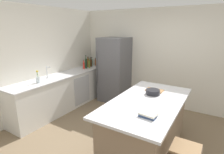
{
  "coord_description": "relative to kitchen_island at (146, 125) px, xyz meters",
  "views": [
    {
      "loc": [
        1.34,
        -2.55,
        2.1
      ],
      "look_at": [
        -0.75,
        0.86,
        1.0
      ],
      "focal_mm": 28.95,
      "sensor_mm": 36.0,
      "label": 1
    }
  ],
  "objects": [
    {
      "name": "mixing_bowl",
      "position": [
        -0.03,
        0.32,
        0.51
      ],
      "size": [
        0.25,
        0.25,
        0.09
      ],
      "color": "black",
      "rests_on": "kitchen_island"
    },
    {
      "name": "vinegar_bottle",
      "position": [
        -2.46,
        1.87,
        0.55
      ],
      "size": [
        0.05,
        0.05,
        0.25
      ],
      "color": "#994C23",
      "rests_on": "counter_run_left"
    },
    {
      "name": "hot_sauce_bottle",
      "position": [
        -2.47,
        1.31,
        0.55
      ],
      "size": [
        0.05,
        0.05,
        0.26
      ],
      "color": "red",
      "rests_on": "counter_run_left"
    },
    {
      "name": "ground_plane",
      "position": [
        -0.39,
        -0.12,
        -0.47
      ],
      "size": [
        7.2,
        7.2,
        0.0
      ],
      "primitive_type": "plane",
      "color": "#7A664C"
    },
    {
      "name": "whiskey_bottle",
      "position": [
        -2.53,
        1.58,
        0.58
      ],
      "size": [
        0.08,
        0.08,
        0.32
      ],
      "color": "brown",
      "rests_on": "counter_run_left"
    },
    {
      "name": "refrigerator",
      "position": [
        -1.66,
        1.71,
        0.44
      ],
      "size": [
        0.76,
        0.77,
        1.83
      ],
      "color": "#56565B",
      "rests_on": "ground_plane"
    },
    {
      "name": "cookbook_stack",
      "position": [
        0.21,
        -0.53,
        0.49
      ],
      "size": [
        0.25,
        0.18,
        0.06
      ],
      "color": "#334770",
      "rests_on": "kitchen_island"
    },
    {
      "name": "syrup_bottle",
      "position": [
        -2.49,
        1.68,
        0.57
      ],
      "size": [
        0.07,
        0.07,
        0.29
      ],
      "color": "#5B3319",
      "rests_on": "counter_run_left"
    },
    {
      "name": "flower_vase",
      "position": [
        -2.42,
        -0.29,
        0.54
      ],
      "size": [
        0.09,
        0.09,
        0.28
      ],
      "color": "silver",
      "rests_on": "counter_run_left"
    },
    {
      "name": "kitchen_island",
      "position": [
        0.0,
        0.0,
        0.0
      ],
      "size": [
        1.06,
        2.01,
        0.94
      ],
      "color": "#8E755B",
      "rests_on": "ground_plane"
    },
    {
      "name": "wall_rear",
      "position": [
        -0.39,
        2.13,
        0.83
      ],
      "size": [
        6.0,
        0.1,
        2.6
      ],
      "primitive_type": "cube",
      "color": "silver",
      "rests_on": "ground_plane"
    },
    {
      "name": "cutting_board",
      "position": [
        -0.06,
        0.53,
        0.47
      ],
      "size": [
        0.32,
        0.2,
        0.02
      ],
      "color": "#9E7042",
      "rests_on": "kitchen_island"
    },
    {
      "name": "sink_faucet",
      "position": [
        -2.54,
        0.07,
        0.61
      ],
      "size": [
        0.15,
        0.05,
        0.3
      ],
      "color": "silver",
      "rests_on": "counter_run_left"
    },
    {
      "name": "wall_left",
      "position": [
        -2.84,
        -0.12,
        0.83
      ],
      "size": [
        0.1,
        6.0,
        2.6
      ],
      "primitive_type": "cube",
      "color": "silver",
      "rests_on": "ground_plane"
    },
    {
      "name": "wine_bottle",
      "position": [
        -2.45,
        1.39,
        0.6
      ],
      "size": [
        0.07,
        0.07,
        0.39
      ],
      "color": "#19381E",
      "rests_on": "counter_run_left"
    },
    {
      "name": "counter_run_left",
      "position": [
        -2.49,
        0.5,
        -0.01
      ],
      "size": [
        0.63,
        2.98,
        0.93
      ],
      "color": "silver",
      "rests_on": "ground_plane"
    },
    {
      "name": "olive_oil_bottle",
      "position": [
        -2.41,
        1.49,
        0.57
      ],
      "size": [
        0.05,
        0.05,
        0.3
      ],
      "color": "olive",
      "rests_on": "counter_run_left"
    },
    {
      "name": "gin_bottle",
      "position": [
        -2.54,
        1.79,
        0.56
      ],
      "size": [
        0.07,
        0.07,
        0.27
      ],
      "color": "#8CB79E",
      "rests_on": "counter_run_left"
    }
  ]
}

